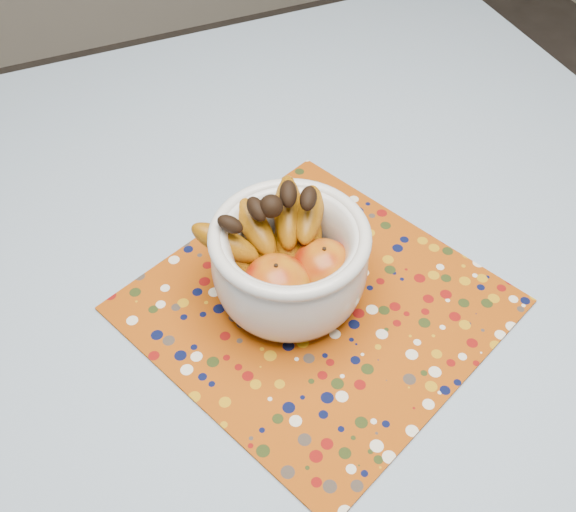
{
  "coord_description": "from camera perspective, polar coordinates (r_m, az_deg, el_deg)",
  "views": [
    {
      "loc": [
        -0.24,
        -0.52,
        1.46
      ],
      "look_at": [
        -0.02,
        -0.01,
        0.83
      ],
      "focal_mm": 42.0,
      "sensor_mm": 36.0,
      "label": 1
    }
  ],
  "objects": [
    {
      "name": "table",
      "position": [
        0.97,
        0.78,
        -5.41
      ],
      "size": [
        1.2,
        1.2,
        0.75
      ],
      "color": "brown",
      "rests_on": "ground"
    },
    {
      "name": "tablecloth",
      "position": [
        0.91,
        0.84,
        -2.36
      ],
      "size": [
        1.32,
        1.32,
        0.01
      ],
      "primitive_type": "cube",
      "color": "#6180A3",
      "rests_on": "table"
    },
    {
      "name": "placemat",
      "position": [
        0.88,
        2.45,
        -4.15
      ],
      "size": [
        0.53,
        0.53,
        0.0
      ],
      "primitive_type": "cube",
      "rotation": [
        0.0,
        0.0,
        0.41
      ],
      "color": "#8F3A07",
      "rests_on": "tablecloth"
    },
    {
      "name": "fruit_bowl",
      "position": [
        0.83,
        -0.32,
        0.23
      ],
      "size": [
        0.24,
        0.21,
        0.16
      ],
      "color": "silver",
      "rests_on": "placemat"
    }
  ]
}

